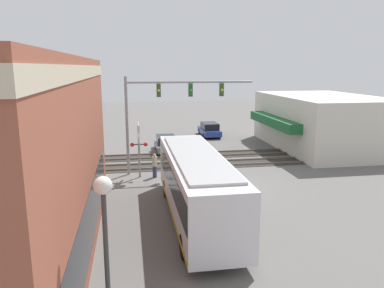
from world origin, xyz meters
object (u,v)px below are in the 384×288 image
Objects in this scene: parked_car_grey at (166,144)px; parked_car_blue at (209,130)px; city_bus at (196,184)px; crossing_signal at (139,144)px; pedestrian_at_crossing at (155,165)px; streetlamp at (107,257)px.

parked_car_blue reaches higher than parked_car_grey.
city_bus is 8.11m from crossing_signal.
city_bus is 15.34m from parked_car_grey.
crossing_signal is 1.78m from pedestrian_at_crossing.
city_bus reaches higher than pedestrian_at_crossing.
streetlamp is 1.13× the size of parked_car_blue.
streetlamp is at bearing 163.46° from parked_car_blue.
pedestrian_at_crossing is (-7.78, 1.54, 0.17)m from parked_car_grey.
pedestrian_at_crossing is (7.51, 1.54, -0.99)m from city_bus.
streetlamp is at bearing 172.28° from pedestrian_at_crossing.
parked_car_blue is at bearing -38.86° from parked_car_grey.
city_bus is 6.73× the size of pedestrian_at_crossing.
crossing_signal reaches higher than parked_car_blue.
parked_car_grey is 0.98× the size of parked_car_blue.
parked_car_blue is 2.66× the size of pedestrian_at_crossing.
city_bus is 2.53× the size of parked_car_blue.
streetlamp is 3.00× the size of pedestrian_at_crossing.
parked_car_grey is (24.13, -3.76, -2.31)m from streetlamp.
parked_car_grey is 2.60× the size of pedestrian_at_crossing.
streetlamp is 1.15× the size of parked_car_grey.
city_bus is 22.68m from parked_car_blue.
parked_car_grey is at bearing -8.85° from streetlamp.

